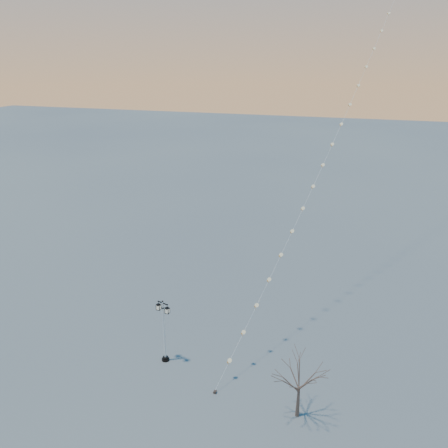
% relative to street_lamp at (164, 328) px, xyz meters
% --- Properties ---
extents(ground, '(300.00, 300.00, 0.00)m').
position_rel_street_lamp_xyz_m(ground, '(2.85, -2.04, -2.65)').
color(ground, '#5E6060').
rests_on(ground, ground).
extents(street_lamp, '(1.18, 0.65, 4.79)m').
position_rel_street_lamp_xyz_m(street_lamp, '(0.00, 0.00, 0.00)').
color(street_lamp, black).
rests_on(street_lamp, ground).
extents(bare_tree, '(2.31, 2.31, 3.84)m').
position_rel_street_lamp_xyz_m(bare_tree, '(9.78, -2.32, 0.01)').
color(bare_tree, brown).
rests_on(bare_tree, ground).
extents(kite_train, '(12.58, 42.95, 39.28)m').
position_rel_street_lamp_xyz_m(kite_train, '(10.45, 19.11, 16.89)').
color(kite_train, '#36261F').
rests_on(kite_train, ground).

